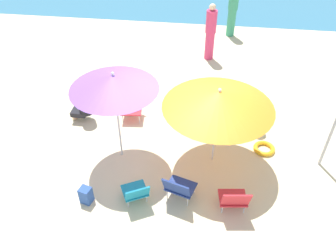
# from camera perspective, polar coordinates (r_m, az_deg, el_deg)

# --- Properties ---
(ground_plane) EXTENTS (40.00, 40.00, 0.00)m
(ground_plane) POSITION_cam_1_polar(r_m,az_deg,el_deg) (7.68, 3.79, -3.97)
(ground_plane) COLOR beige
(umbrella_orange) EXTENTS (2.15, 2.15, 1.82)m
(umbrella_orange) POSITION_cam_1_polar(r_m,az_deg,el_deg) (6.52, 8.40, 4.41)
(umbrella_orange) COLOR silver
(umbrella_orange) RESTS_ON ground_plane
(umbrella_purple) EXTENTS (1.69, 1.69, 2.08)m
(umbrella_purple) POSITION_cam_1_polar(r_m,az_deg,el_deg) (6.48, -8.97, 7.21)
(umbrella_purple) COLOR silver
(umbrella_purple) RESTS_ON ground_plane
(beach_chair_a) EXTENTS (0.55, 0.62, 0.65)m
(beach_chair_a) POSITION_cam_1_polar(r_m,az_deg,el_deg) (8.45, -5.99, 3.60)
(beach_chair_a) COLOR red
(beach_chair_a) RESTS_ON ground_plane
(beach_chair_b) EXTENTS (0.65, 0.64, 0.65)m
(beach_chair_b) POSITION_cam_1_polar(r_m,az_deg,el_deg) (6.46, 1.79, -10.13)
(beach_chair_b) COLOR navy
(beach_chair_b) RESTS_ON ground_plane
(beach_chair_c) EXTENTS (0.63, 0.66, 0.54)m
(beach_chair_c) POSITION_cam_1_polar(r_m,az_deg,el_deg) (6.52, -5.33, -10.82)
(beach_chair_c) COLOR teal
(beach_chair_c) RESTS_ON ground_plane
(beach_chair_d) EXTENTS (0.57, 0.57, 0.65)m
(beach_chair_d) POSITION_cam_1_polar(r_m,az_deg,el_deg) (6.44, 10.89, -11.78)
(beach_chair_d) COLOR red
(beach_chair_d) RESTS_ON ground_plane
(person_a) EXTENTS (0.43, 0.55, 0.90)m
(person_a) POSITION_cam_1_polar(r_m,az_deg,el_deg) (8.26, 14.37, 2.22)
(person_a) COLOR #389970
(person_a) RESTS_ON ground_plane
(person_b) EXTENTS (0.32, 0.32, 1.73)m
(person_b) POSITION_cam_1_polar(r_m,az_deg,el_deg) (10.79, 7.04, 15.16)
(person_b) COLOR #DB3866
(person_b) RESTS_ON ground_plane
(person_c) EXTENTS (0.33, 0.33, 1.75)m
(person_c) POSITION_cam_1_polar(r_m,az_deg,el_deg) (12.44, 10.63, 18.24)
(person_c) COLOR #389970
(person_c) RESTS_ON ground_plane
(person_d) EXTENTS (0.57, 0.34, 0.88)m
(person_d) POSITION_cam_1_polar(r_m,az_deg,el_deg) (8.46, -13.79, 3.33)
(person_d) COLOR black
(person_d) RESTS_ON ground_plane
(swim_ring) EXTENTS (0.47, 0.47, 0.09)m
(swim_ring) POSITION_cam_1_polar(r_m,az_deg,el_deg) (7.92, 15.61, -3.60)
(swim_ring) COLOR yellow
(swim_ring) RESTS_ON ground_plane
(beach_bag) EXTENTS (0.25, 0.24, 0.35)m
(beach_bag) POSITION_cam_1_polar(r_m,az_deg,el_deg) (6.75, -13.40, -11.06)
(beach_bag) COLOR #2D519E
(beach_bag) RESTS_ON ground_plane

